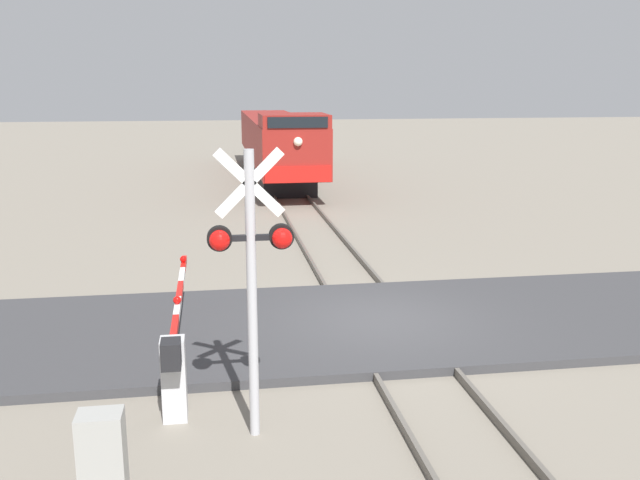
{
  "coord_description": "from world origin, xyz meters",
  "views": [
    {
      "loc": [
        -3.34,
        -13.3,
        4.98
      ],
      "look_at": [
        -0.86,
        2.65,
        1.28
      ],
      "focal_mm": 38.89,
      "sensor_mm": 36.0,
      "label": 1
    }
  ],
  "objects_px": {
    "crossing_gate": "(175,348)",
    "utility_cabinet": "(103,467)",
    "crossing_signal": "(251,262)",
    "locomotive": "(277,141)"
  },
  "relations": [
    {
      "from": "crossing_signal",
      "to": "crossing_gate",
      "type": "xyz_separation_m",
      "value": [
        -1.16,
        1.34,
        -1.71
      ]
    },
    {
      "from": "crossing_signal",
      "to": "crossing_gate",
      "type": "height_order",
      "value": "crossing_signal"
    },
    {
      "from": "crossing_signal",
      "to": "utility_cabinet",
      "type": "xyz_separation_m",
      "value": [
        -1.84,
        -1.74,
        -1.91
      ]
    },
    {
      "from": "crossing_signal",
      "to": "utility_cabinet",
      "type": "height_order",
      "value": "crossing_signal"
    },
    {
      "from": "locomotive",
      "to": "utility_cabinet",
      "type": "bearing_deg",
      "value": -99.29
    },
    {
      "from": "crossing_gate",
      "to": "utility_cabinet",
      "type": "relative_size",
      "value": 4.24
    },
    {
      "from": "locomotive",
      "to": "crossing_signal",
      "type": "xyz_separation_m",
      "value": [
        -2.86,
        -26.99,
        0.63
      ]
    },
    {
      "from": "locomotive",
      "to": "crossing_signal",
      "type": "distance_m",
      "value": 27.15
    },
    {
      "from": "locomotive",
      "to": "utility_cabinet",
      "type": "relative_size",
      "value": 13.97
    },
    {
      "from": "crossing_signal",
      "to": "locomotive",
      "type": "bearing_deg",
      "value": 83.95
    }
  ]
}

